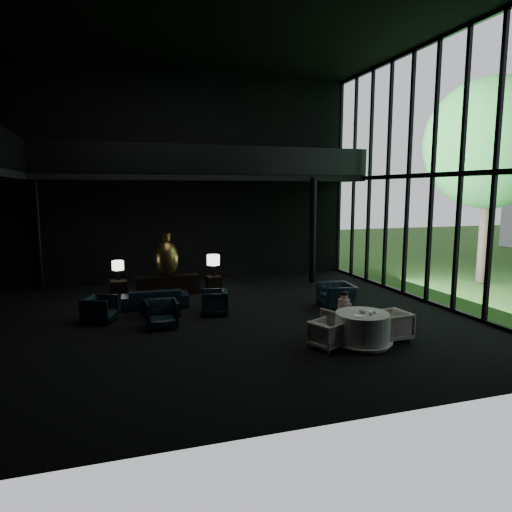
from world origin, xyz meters
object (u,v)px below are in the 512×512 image
object	(u,v)px
lounge_armchair_south	(162,312)
coffee_table	(161,309)
bronze_urn	(167,258)
side_table_right	(214,284)
lounge_armchair_west	(100,308)
side_table_left	(119,289)
dining_chair_north	(340,320)
table_lamp_right	(213,261)
sofa	(155,295)
lounge_armchair_east	(214,301)
dining_table	(362,331)
dining_chair_west	(327,335)
table_lamp_left	(118,266)
dining_chair_east	(392,324)
window_armchair	(337,291)
console	(168,285)
child	(344,303)

from	to	relation	value
lounge_armchair_south	coffee_table	bearing A→B (deg)	85.69
bronze_urn	side_table_right	world-z (taller)	bronze_urn
lounge_armchair_west	coffee_table	distance (m)	1.65
lounge_armchair_west	side_table_left	bearing A→B (deg)	11.93
coffee_table	dining_chair_north	size ratio (longest dim) A/B	1.30
table_lamp_right	sofa	distance (m)	2.82
lounge_armchair_east	dining_table	size ratio (longest dim) A/B	0.55
dining_table	dining_chair_west	xyz separation A→B (m)	(-0.87, 0.05, -0.02)
table_lamp_left	dining_chair_east	world-z (taller)	table_lamp_left
window_armchair	dining_table	world-z (taller)	window_armchair
window_armchair	side_table_right	bearing A→B (deg)	-130.88
table_lamp_left	side_table_right	distance (m)	3.29
dining_table	dining_chair_north	distance (m)	0.90
console	child	bearing A→B (deg)	-55.97
coffee_table	dining_table	xyz separation A→B (m)	(4.19, -3.91, 0.13)
table_lamp_right	dining_table	bearing A→B (deg)	-72.30
table_lamp_left	coffee_table	xyz separation A→B (m)	(1.09, -2.68, -0.85)
sofa	child	world-z (taller)	child
table_lamp_right	coffee_table	xyz separation A→B (m)	(-2.11, -2.61, -0.89)
table_lamp_right	dining_chair_east	size ratio (longest dim) A/B	0.99
side_table_left	lounge_armchair_east	distance (m)	3.88
lounge_armchair_east	window_armchair	world-z (taller)	window_armchair
table_lamp_right	child	bearing A→B (deg)	-69.23
sofa	dining_chair_east	bearing A→B (deg)	139.07
lounge_armchair_west	child	distance (m)	6.48
bronze_urn	dining_chair_east	world-z (taller)	bronze_urn
table_lamp_left	child	xyz separation A→B (m)	(5.31, -5.64, -0.29)
table_lamp_right	child	xyz separation A→B (m)	(2.11, -5.57, -0.33)
lounge_armchair_south	console	bearing A→B (deg)	80.82
lounge_armchair_east	dining_table	bearing A→B (deg)	48.45
side_table_left	coffee_table	distance (m)	2.78
table_lamp_right	dining_chair_east	bearing A→B (deg)	-65.35
lounge_armchair_west	dining_chair_west	bearing A→B (deg)	-103.62
table_lamp_left	side_table_right	world-z (taller)	table_lamp_left
console	coffee_table	distance (m)	2.59
table_lamp_right	window_armchair	world-z (taller)	table_lamp_right
console	window_armchair	bearing A→B (deg)	-34.30
dining_table	dining_chair_east	bearing A→B (deg)	6.52
coffee_table	table_lamp_left	bearing A→B (deg)	112.25
lounge_armchair_west	lounge_armchair_east	size ratio (longest dim) A/B	1.03
side_table_left	sofa	world-z (taller)	sofa
coffee_table	dining_chair_west	distance (m)	5.09
side_table_left	dining_chair_west	xyz separation A→B (m)	(4.41, -6.41, 0.01)
side_table_right	dining_chair_east	world-z (taller)	dining_chair_east
bronze_urn	lounge_armchair_east	xyz separation A→B (m)	(0.98, -2.91, -0.89)
table_lamp_left	dining_chair_east	bearing A→B (deg)	-46.55
table_lamp_left	dining_chair_west	distance (m)	7.92
coffee_table	side_table_right	bearing A→B (deg)	50.41
dining_table	child	bearing A→B (deg)	88.08
lounge_armchair_west	coffee_table	bearing A→B (deg)	-60.30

